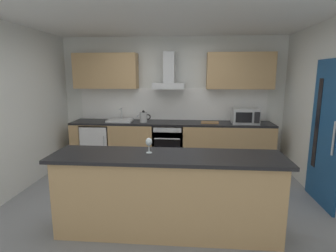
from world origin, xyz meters
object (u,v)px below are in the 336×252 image
Objects in this scene: kettle at (144,117)px; wine_glass at (149,142)px; sink at (120,120)px; chopping_board at (210,123)px; oven at (168,144)px; refrigerator at (98,144)px; microwave at (245,116)px; range_hood at (169,77)px.

kettle is 1.62× the size of wine_glass.
sink is 1.47× the size of chopping_board.
oven is 2.40m from wine_glass.
wine_glass is 0.52× the size of chopping_board.
oven is 0.74m from kettle.
wine_glass is 2.45m from chopping_board.
wine_glass is (0.46, -2.28, 0.07)m from kettle.
refrigerator is 2.34m from chopping_board.
microwave is at bearing -0.36° from chopping_board.
wine_glass is at bearing -58.34° from refrigerator.
wine_glass is at bearing -90.92° from oven.
range_hood reaches higher than microwave.
chopping_board is (0.82, -0.02, 0.45)m from oven.
kettle is at bearing 101.34° from wine_glass.
sink is at bearing 179.10° from microwave.
chopping_board is at bearing -1.10° from sink.
wine_glass is (-0.04, -2.31, 0.61)m from oven.
sink is at bearing 179.36° from oven.
kettle is 2.33m from wine_glass.
sink is 0.50m from kettle.
kettle is at bearing -176.10° from oven.
range_hood is (1.46, 0.13, 1.36)m from refrigerator.
microwave reaches higher than oven.
range_hood is at bearing 90.00° from oven.
wine_glass is (0.95, -2.33, 0.15)m from sink.
chopping_board reaches higher than refrigerator.
refrigerator is 1.18× the size of range_hood.
chopping_board is (1.81, -0.03, -0.02)m from sink.
wine_glass reaches higher than oven.
range_hood is (0.49, 0.16, 0.78)m from kettle.
range_hood is 2.55m from wine_glass.
kettle is at bearing -5.21° from sink.
oven is 2.77× the size of kettle.
wine_glass is at bearing -67.83° from sink.
oven is 1.33m from range_hood.
oven is 1.11× the size of range_hood.
range_hood is at bearing 173.99° from microwave.
sink is 1.81m from chopping_board.
kettle reaches higher than oven.
kettle is 0.40× the size of range_hood.
oven is 1.46m from refrigerator.
sink is 2.52m from wine_glass.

